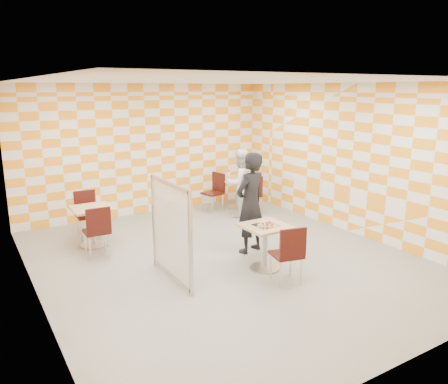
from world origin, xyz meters
name	(u,v)px	position (x,y,z in m)	size (l,w,h in m)	color
room_shell	(209,169)	(0.00, 0.54, 1.50)	(7.00, 7.00, 7.00)	gray
main_table	(265,239)	(0.34, -0.68, 0.51)	(0.70, 0.70, 0.75)	tan
second_table	(237,187)	(2.04, 2.76, 0.51)	(0.70, 0.70, 0.75)	tan
empty_table	(93,220)	(-1.74, 1.87, 0.51)	(0.70, 0.70, 0.75)	tan
chair_main_front	(289,251)	(0.28, -1.35, 0.54)	(0.51, 0.51, 0.92)	#340E0A
chair_second_front	(253,192)	(2.02, 2.06, 0.54)	(0.55, 0.56, 0.92)	#340E0A
chair_second_side	(215,189)	(1.43, 2.76, 0.54)	(0.51, 0.50, 0.92)	#340E0A
chair_empty_near	(98,228)	(-1.83, 1.24, 0.54)	(0.43, 0.44, 0.92)	#340E0A
chair_empty_far	(86,210)	(-1.70, 2.47, 0.54)	(0.44, 0.45, 0.92)	#340E0A
partition	(171,231)	(-1.12, -0.26, 0.79)	(0.08, 1.38, 1.55)	white
man_dark	(250,203)	(0.59, 0.10, 0.91)	(0.66, 0.43, 1.81)	black
man_white	(240,183)	(1.68, 2.08, 0.78)	(0.76, 0.59, 1.56)	white
pizza_on_foil	(266,224)	(0.34, -0.69, 0.77)	(0.40, 0.40, 0.04)	silver
sport_bottle	(229,174)	(1.86, 2.84, 0.84)	(0.06, 0.06, 0.20)	white
soda_bottle	(241,173)	(2.18, 2.78, 0.85)	(0.07, 0.07, 0.23)	black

